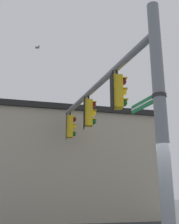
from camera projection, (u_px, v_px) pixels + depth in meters
signal_pole at (161, 120)px, 6.12m from camera, size 0.29×0.29×6.07m
mast_arm at (96, 87)px, 10.20m from camera, size 7.47×2.29×0.21m
traffic_light_nearest_pole at (118, 92)px, 8.42m from camera, size 0.54×0.49×1.31m
traffic_light_mid_inner at (89, 113)px, 10.71m from camera, size 0.54×0.49×1.31m
traffic_light_mid_outer at (70, 126)px, 13.00m from camera, size 0.54×0.49×1.31m
street_name_sign at (151, 100)px, 6.58m from camera, size 1.39×0.53×0.22m
bird_flying at (37, 47)px, 13.38m from camera, size 0.26×0.27×0.09m
storefront_building at (68, 167)px, 17.28m from camera, size 10.05×10.60×5.84m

